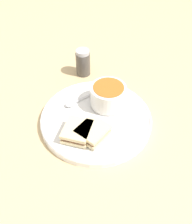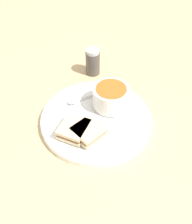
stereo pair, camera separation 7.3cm
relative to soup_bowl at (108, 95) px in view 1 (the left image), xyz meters
name	(u,v)px [view 1 (the left image)]	position (x,y,z in m)	size (l,w,h in m)	color
ground_plane	(96,121)	(0.06, 0.01, -0.05)	(2.40, 2.40, 0.00)	#D1B27F
plate	(96,119)	(0.06, 0.01, -0.04)	(0.32, 0.32, 0.02)	white
soup_bowl	(108,95)	(0.00, 0.00, 0.00)	(0.10, 0.10, 0.06)	white
spoon	(73,103)	(0.07, -0.08, -0.03)	(0.11, 0.04, 0.01)	silver
sandwich_half_near	(77,132)	(0.15, 0.01, -0.02)	(0.10, 0.09, 0.03)	beige
sandwich_half_far	(93,132)	(0.12, 0.04, -0.02)	(0.08, 0.07, 0.03)	beige
salt_shaker	(83,63)	(-0.08, -0.17, -0.01)	(0.05, 0.05, 0.09)	#4C4742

